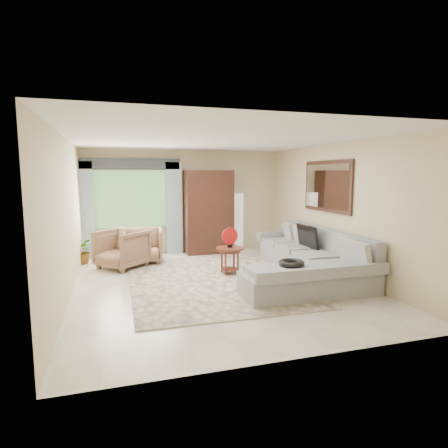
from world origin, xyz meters
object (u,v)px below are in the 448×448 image
object	(u,v)px
armoire	(208,212)
potted_plant	(83,251)
armchair_right	(143,246)
floor_lamp	(237,222)
coffee_table	(230,260)
sectional_sofa	(308,264)
armchair_left	(122,249)
tv_screen	(307,237)

from	to	relation	value
armoire	potted_plant	bearing A→B (deg)	-173.15
armchair_right	floor_lamp	xyz separation A→B (m)	(2.49, 0.69, 0.36)
coffee_table	potted_plant	xyz separation A→B (m)	(-2.87, 1.83, 0.00)
sectional_sofa	armoire	xyz separation A→B (m)	(-1.23, 2.90, 0.77)
armchair_left	armoire	xyz separation A→B (m)	(2.18, 1.01, 0.64)
armoire	coffee_table	bearing A→B (deg)	-93.25
potted_plant	tv_screen	bearing A→B (deg)	-24.11
coffee_table	sectional_sofa	bearing A→B (deg)	-27.62
tv_screen	armoire	bearing A→B (deg)	122.33
sectional_sofa	tv_screen	distance (m)	0.73
floor_lamp	sectional_sofa	bearing A→B (deg)	-81.67
tv_screen	armchair_right	bearing A→B (deg)	151.49
armchair_right	armchair_left	bearing A→B (deg)	-135.95
coffee_table	floor_lamp	bearing A→B (deg)	67.65
armchair_right	coffee_table	bearing A→B (deg)	-38.63
sectional_sofa	floor_lamp	size ratio (longest dim) A/B	2.31
tv_screen	armoire	distance (m)	2.82
armchair_left	sectional_sofa	bearing A→B (deg)	18.71
sectional_sofa	potted_plant	world-z (taller)	sectional_sofa
coffee_table	potted_plant	size ratio (longest dim) A/B	0.95
potted_plant	armoire	bearing A→B (deg)	6.85
floor_lamp	potted_plant	bearing A→B (deg)	-173.69
coffee_table	armchair_left	size ratio (longest dim) A/B	0.60
coffee_table	potted_plant	world-z (taller)	potted_plant
armchair_left	coffee_table	bearing A→B (deg)	17.88
sectional_sofa	armoire	bearing A→B (deg)	113.06
armchair_right	armoire	bearing A→B (deg)	26.58
tv_screen	potted_plant	distance (m)	4.94
sectional_sofa	potted_plant	distance (m)	4.93
potted_plant	armoire	xyz separation A→B (m)	(2.99, 0.36, 0.76)
armchair_right	sectional_sofa	bearing A→B (deg)	-31.66
sectional_sofa	armchair_left	world-z (taller)	sectional_sofa
armchair_left	armoire	size ratio (longest dim) A/B	0.43
potted_plant	coffee_table	bearing A→B (deg)	-32.50
armchair_right	armoire	world-z (taller)	armoire
sectional_sofa	floor_lamp	bearing A→B (deg)	98.33
sectional_sofa	armchair_left	bearing A→B (deg)	151.11
sectional_sofa	coffee_table	distance (m)	1.53
sectional_sofa	tv_screen	bearing A→B (deg)	63.17
armchair_right	potted_plant	size ratio (longest dim) A/B	1.47
tv_screen	armchair_left	size ratio (longest dim) A/B	0.81
armchair_right	potted_plant	bearing A→B (deg)	174.09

